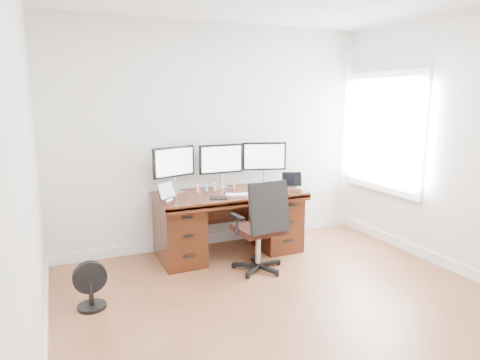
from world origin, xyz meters
name	(u,v)px	position (x,y,z in m)	size (l,w,h in m)	color
ground	(314,327)	(0.00, 0.00, 0.00)	(4.50, 4.50, 0.00)	brown
back_wall	(216,137)	(0.00, 2.25, 1.35)	(4.00, 0.10, 2.70)	silver
desk	(229,221)	(0.00, 1.83, 0.40)	(1.70, 0.80, 0.75)	#3B180B
office_chair	(260,242)	(0.10, 1.20, 0.33)	(0.59, 0.57, 1.00)	black
floor_fan	(91,286)	(-1.63, 1.06, 0.21)	(0.29, 0.25, 0.43)	black
monitor_left	(174,164)	(-0.58, 2.07, 1.09)	(0.53, 0.22, 0.53)	silver
monitor_center	(221,161)	(0.00, 2.07, 1.09)	(0.55, 0.14, 0.53)	silver
monitor_right	(264,158)	(0.58, 2.07, 1.09)	(0.54, 0.19, 0.53)	silver
tablet_left	(167,192)	(-0.75, 1.75, 0.84)	(0.24, 0.19, 0.19)	silver
tablet_right	(292,180)	(0.80, 1.75, 0.84)	(0.25, 0.14, 0.19)	silver
keyboard	(239,195)	(0.04, 1.62, 0.76)	(0.29, 0.13, 0.01)	white
trackpad	(252,195)	(0.18, 1.57, 0.76)	(0.14, 0.14, 0.01)	silver
drawing_tablet	(219,198)	(-0.22, 1.58, 0.76)	(0.19, 0.12, 0.01)	black
phone	(230,193)	(-0.01, 1.76, 0.76)	(0.14, 0.07, 0.01)	black
figurine_pink	(197,188)	(-0.34, 1.95, 0.80)	(0.04, 0.04, 0.10)	pink
figurine_blue	(206,187)	(-0.23, 1.95, 0.80)	(0.04, 0.04, 0.10)	#5290E3
figurine_yellow	(215,186)	(-0.13, 1.95, 0.80)	(0.04, 0.04, 0.10)	tan
figurine_orange	(234,185)	(0.11, 1.95, 0.80)	(0.04, 0.04, 0.10)	#FB7743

